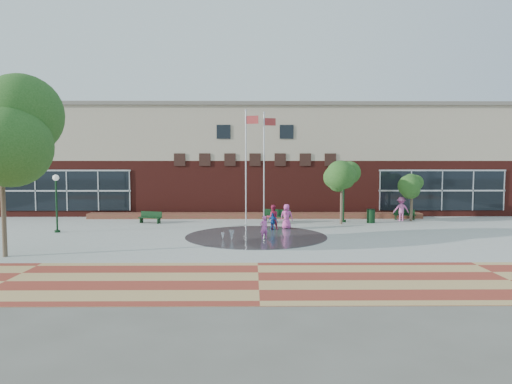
{
  "coord_description": "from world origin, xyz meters",
  "views": [
    {
      "loc": [
        -0.24,
        -23.89,
        4.55
      ],
      "look_at": [
        0.0,
        4.0,
        2.6
      ],
      "focal_mm": 32.0,
      "sensor_mm": 36.0,
      "label": 1
    }
  ],
  "objects_px": {
    "flagpole_left": "(265,162)",
    "trash_can": "(371,216)",
    "tree_big_left": "(1,135)",
    "bench_left": "(150,220)",
    "flagpole_right": "(247,160)",
    "child_splash": "(264,228)"
  },
  "relations": [
    {
      "from": "bench_left",
      "to": "child_splash",
      "type": "xyz_separation_m",
      "value": [
        8.03,
        -6.71,
        0.41
      ]
    },
    {
      "from": "bench_left",
      "to": "trash_can",
      "type": "height_order",
      "value": "trash_can"
    },
    {
      "from": "bench_left",
      "to": "tree_big_left",
      "type": "bearing_deg",
      "value": -92.78
    },
    {
      "from": "flagpole_left",
      "to": "tree_big_left",
      "type": "bearing_deg",
      "value": -151.44
    },
    {
      "from": "flagpole_left",
      "to": "tree_big_left",
      "type": "relative_size",
      "value": 1.0
    },
    {
      "from": "tree_big_left",
      "to": "bench_left",
      "type": "bearing_deg",
      "value": 69.48
    },
    {
      "from": "flagpole_right",
      "to": "trash_can",
      "type": "xyz_separation_m",
      "value": [
        9.0,
        0.27,
        -4.03
      ]
    },
    {
      "from": "trash_can",
      "to": "bench_left",
      "type": "bearing_deg",
      "value": -179.96
    },
    {
      "from": "flagpole_right",
      "to": "child_splash",
      "type": "bearing_deg",
      "value": -63.62
    },
    {
      "from": "flagpole_left",
      "to": "bench_left",
      "type": "relative_size",
      "value": 4.55
    },
    {
      "from": "flagpole_left",
      "to": "trash_can",
      "type": "xyz_separation_m",
      "value": [
        7.71,
        0.19,
        -3.91
      ]
    },
    {
      "from": "bench_left",
      "to": "tree_big_left",
      "type": "distance_m",
      "value": 13.34
    },
    {
      "from": "flagpole_left",
      "to": "tree_big_left",
      "type": "height_order",
      "value": "tree_big_left"
    },
    {
      "from": "flagpole_left",
      "to": "tree_big_left",
      "type": "xyz_separation_m",
      "value": [
        -12.51,
        -11.23,
        1.28
      ]
    },
    {
      "from": "flagpole_left",
      "to": "bench_left",
      "type": "xyz_separation_m",
      "value": [
        -8.24,
        0.18,
        -4.16
      ]
    },
    {
      "from": "flagpole_left",
      "to": "flagpole_right",
      "type": "xyz_separation_m",
      "value": [
        -1.28,
        -0.08,
        0.11
      ]
    },
    {
      "from": "bench_left",
      "to": "tree_big_left",
      "type": "relative_size",
      "value": 0.22
    },
    {
      "from": "bench_left",
      "to": "trash_can",
      "type": "xyz_separation_m",
      "value": [
        15.96,
        0.01,
        0.25
      ]
    },
    {
      "from": "tree_big_left",
      "to": "child_splash",
      "type": "distance_m",
      "value": 14.1
    },
    {
      "from": "tree_big_left",
      "to": "child_splash",
      "type": "xyz_separation_m",
      "value": [
        12.3,
        4.7,
        -5.04
      ]
    },
    {
      "from": "flagpole_left",
      "to": "child_splash",
      "type": "height_order",
      "value": "flagpole_left"
    },
    {
      "from": "flagpole_left",
      "to": "tree_big_left",
      "type": "distance_m",
      "value": 16.86
    }
  ]
}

